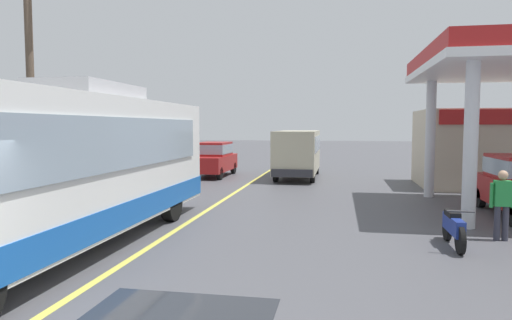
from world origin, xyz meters
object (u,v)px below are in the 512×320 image
coach_bus_main (67,171)px  motorcycle_parked_forecourt (453,227)px  minibus_opposing_lane (298,150)px  pedestrian_near_pump (502,201)px  car_trailing_behind_bus (214,157)px

coach_bus_main → motorcycle_parked_forecourt: (8.28, 1.78, -1.28)m
minibus_opposing_lane → motorcycle_parked_forecourt: size_ratio=3.41×
motorcycle_parked_forecourt → minibus_opposing_lane: bearing=109.5°
motorcycle_parked_forecourt → pedestrian_near_pump: size_ratio=1.08×
coach_bus_main → motorcycle_parked_forecourt: size_ratio=6.13×
minibus_opposing_lane → car_trailing_behind_bus: size_ratio=1.46×
motorcycle_parked_forecourt → pedestrian_near_pump: bearing=32.6°
pedestrian_near_pump → car_trailing_behind_bus: size_ratio=0.40×
pedestrian_near_pump → car_trailing_behind_bus: bearing=130.4°
minibus_opposing_lane → pedestrian_near_pump: minibus_opposing_lane is taller
minibus_opposing_lane → car_trailing_behind_bus: (-4.51, -0.09, -0.46)m
coach_bus_main → car_trailing_behind_bus: 14.82m
coach_bus_main → motorcycle_parked_forecourt: coach_bus_main is taller
minibus_opposing_lane → pedestrian_near_pump: size_ratio=3.69×
pedestrian_near_pump → coach_bus_main: bearing=-164.9°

